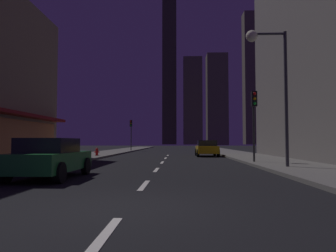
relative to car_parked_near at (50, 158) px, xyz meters
name	(u,v)px	position (x,y,z in m)	size (l,w,h in m)	color
ground_plane	(170,153)	(3.60, 27.12, -0.79)	(78.00, 136.00, 0.10)	black
sidewalk_right	(228,152)	(10.60, 27.12, -0.67)	(4.00, 76.00, 0.15)	#605E59
sidewalk_left	(113,152)	(-3.40, 27.12, -0.67)	(4.00, 76.00, 0.15)	#605E59
lane_marking_center	(160,166)	(3.60, 6.12, -0.73)	(0.16, 28.20, 0.01)	silver
skyscraper_distant_tall	(169,71)	(0.13, 143.96, 35.79)	(6.93, 7.14, 73.06)	#3C392D
skyscraper_distant_mid	(193,101)	(11.48, 139.85, 20.29)	(8.99, 7.18, 42.07)	brown
skyscraper_distant_short	(217,100)	(19.94, 113.67, 17.32)	(8.14, 7.77, 36.12)	#5F5A47
skyscraper_distant_slender	(253,78)	(41.32, 143.76, 32.04)	(8.78, 7.17, 65.55)	#605B48
car_parked_near	(50,158)	(0.00, 0.00, 0.00)	(1.98, 4.24, 1.45)	#1E722D
car_parked_far	(207,148)	(7.20, 17.42, 0.00)	(1.98, 4.24, 1.45)	gold
fire_hydrant_far_left	(97,152)	(-2.30, 15.24, -0.29)	(0.42, 0.30, 0.65)	red
traffic_light_near_right	(254,110)	(9.10, 7.37, 2.45)	(0.32, 0.48, 4.20)	#2D2D2D
traffic_light_far_left	(131,128)	(-1.90, 31.62, 2.45)	(0.32, 0.48, 4.20)	#2D2D2D
street_lamp_right	(268,64)	(8.98, 3.88, 4.33)	(1.96, 0.56, 6.58)	#38383D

